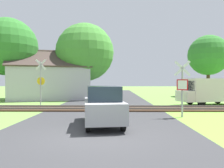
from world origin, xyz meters
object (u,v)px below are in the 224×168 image
Objects in this scene: tree_left at (8,47)px; parked_car at (103,105)px; stop_sign_near at (182,86)px; mail_truck at (208,90)px; crossing_sign_far at (41,80)px; house at (50,82)px; tree_far at (208,55)px; tree_center at (85,52)px.

tree_left is 2.11× the size of parked_car.
tree_left reaches higher than parked_car.
mail_truck is at bearing -109.13° from stop_sign_near.
parked_car is (-4.28, -2.16, -0.87)m from stop_sign_near.
crossing_sign_far reaches higher than mail_truck.
house is 2.42× the size of parked_car.
tree_far is 0.92× the size of tree_left.
mail_truck is at bearing 6.20° from crossing_sign_far.
mail_truck is at bearing -112.90° from tree_far.
house reaches higher than crossing_sign_far.
stop_sign_near is 0.75× the size of parked_car.
house is at bearing 16.14° from tree_left.
house is 5.22m from tree_center.
tree_far is at bearing -38.55° from mail_truck.
mail_truck is (13.84, 1.30, -0.89)m from crossing_sign_far.
house is 1.14× the size of tree_left.
mail_truck is (-4.59, -10.86, -4.26)m from tree_far.
tree_far reaches higher than crossing_sign_far.
stop_sign_near is 0.36× the size of tree_center.
tree_center is at bearing -47.46° from stop_sign_near.
tree_far is 0.94× the size of tree_center.
tree_left is at bearing -22.78° from stop_sign_near.
mail_truck is (15.33, -6.15, -0.72)m from house.
crossing_sign_far is 9.05m from tree_center.
stop_sign_near is 19.49m from tree_left.
house is (-11.14, 12.60, 0.19)m from stop_sign_near.
tree_far is at bearing -103.01° from stop_sign_near.
tree_far is at bearing 14.25° from tree_center.
tree_far is at bearing 13.79° from tree_left.
mail_truck is at bearing -14.22° from tree_left.
tree_left is 1.70× the size of mail_truck.
house is 1.94× the size of mail_truck.
tree_left is at bearing 60.13° from mail_truck.
tree_left is at bearing 133.01° from crossing_sign_far.
crossing_sign_far is 22.33m from tree_far.
tree_left is 1.01× the size of tree_center.
tree_far is 1.57× the size of mail_truck.
house is at bearing 106.94° from parked_car.
tree_center is at bearing 12.90° from tree_left.
crossing_sign_far is at bearing 79.73° from mail_truck.
tree_left reaches higher than mail_truck.
house is 20.77m from tree_far.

